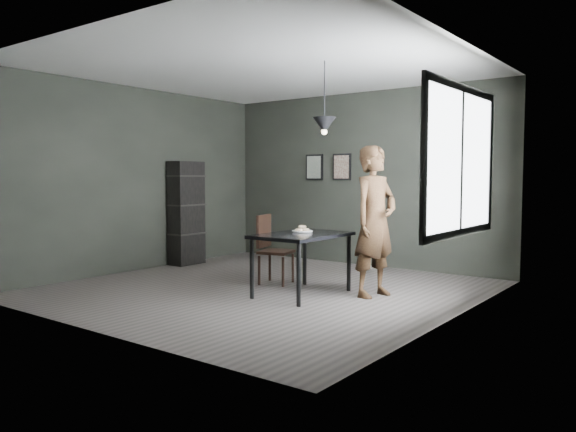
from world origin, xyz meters
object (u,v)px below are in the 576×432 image
Objects in this scene: woman at (375,221)px; shelf_unit at (186,213)px; white_plate at (302,232)px; cafe_table at (302,240)px; wood_chair at (271,244)px; pendant_lamp at (324,125)px.

woman is 1.07× the size of shelf_unit.
woman is (0.83, 0.34, 0.15)m from white_plate.
wood_chair reaches higher than cafe_table.
shelf_unit is (-2.92, 0.82, 0.17)m from cafe_table.
white_plate is 2.92m from shelf_unit.
wood_chair is at bearing 166.48° from pendant_lamp.
wood_chair is 0.55× the size of shelf_unit.
wood_chair is (-1.51, -0.12, -0.38)m from woman.
wood_chair is at bearing -14.05° from shelf_unit.
shelf_unit is at bearing 167.17° from pendant_lamp.
white_plate is (-0.08, 0.12, 0.08)m from cafe_table.
woman is at bearing 22.05° from white_plate.
white_plate is at bearing 124.51° from cafe_table.
pendant_lamp is (-0.49, -0.36, 1.15)m from woman.
cafe_table is at bearing 133.69° from woman.
shelf_unit is (-3.66, 0.36, -0.06)m from woman.
pendant_lamp is at bearing -14.38° from shelf_unit.
cafe_table is 0.17m from white_plate.
shelf_unit reaches higher than cafe_table.
wood_chair reaches higher than white_plate.
shelf_unit is (-2.84, 0.70, 0.09)m from white_plate.
white_plate is 0.27× the size of pendant_lamp.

